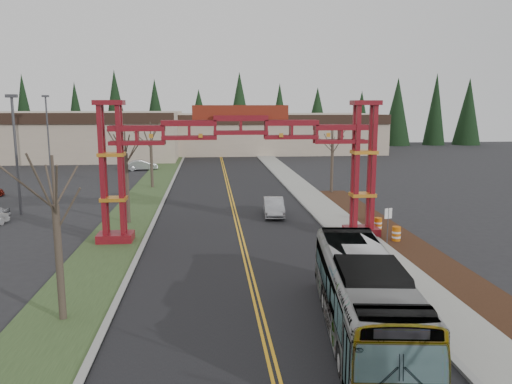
{
  "coord_description": "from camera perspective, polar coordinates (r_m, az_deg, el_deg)",
  "views": [
    {
      "loc": [
        -2.01,
        -13.4,
        8.6
      ],
      "look_at": [
        0.68,
        14.93,
        3.63
      ],
      "focal_mm": 35.0,
      "sensor_mm": 36.0,
      "label": 1
    }
  ],
  "objects": [
    {
      "name": "retail_building_west",
      "position": [
        89.96,
        -23.68,
        5.99
      ],
      "size": [
        46.0,
        22.3,
        7.5
      ],
      "color": "tan",
      "rests_on": "ground"
    },
    {
      "name": "sidewalk_right",
      "position": [
        40.49,
        8.44,
        -2.36
      ],
      "size": [
        2.6,
        110.0,
        0.14
      ],
      "primitive_type": "cube",
      "color": "gray",
      "rests_on": "ground"
    },
    {
      "name": "landscape_strip",
      "position": [
        27.74,
        21.26,
        -8.72
      ],
      "size": [
        2.6,
        50.0,
        0.12
      ],
      "primitive_type": "cube",
      "color": "black",
      "rests_on": "ground"
    },
    {
      "name": "silver_sedan",
      "position": [
        39.18,
        2.03,
        -1.71
      ],
      "size": [
        1.79,
        4.42,
        1.43
      ],
      "primitive_type": "imported",
      "rotation": [
        0.0,
        0.0,
        -0.06
      ],
      "color": "#A5A8AD",
      "rests_on": "ground"
    },
    {
      "name": "bare_tree_median_far",
      "position": [
        53.13,
        -11.94,
        5.67
      ],
      "size": [
        3.01,
        3.01,
        6.89
      ],
      "color": "#382D26",
      "rests_on": "ground"
    },
    {
      "name": "light_pole_near",
      "position": [
        43.22,
        -25.78,
        4.74
      ],
      "size": [
        0.82,
        0.41,
        9.42
      ],
      "color": "#3F3F44",
      "rests_on": "ground"
    },
    {
      "name": "parked_car_far_a",
      "position": [
        68.34,
        -12.96,
        3.0
      ],
      "size": [
        4.4,
        2.4,
        1.38
      ],
      "primitive_type": "imported",
      "rotation": [
        0.0,
        0.0,
        1.81
      ],
      "color": "#ACB0B4",
      "rests_on": "ground"
    },
    {
      "name": "curb_left",
      "position": [
        39.55,
        -11.31,
        -2.74
      ],
      "size": [
        0.3,
        110.0,
        0.15
      ],
      "primitive_type": "cube",
      "color": "gray",
      "rests_on": "ground"
    },
    {
      "name": "conifer_treeline",
      "position": [
        105.45,
        -4.24,
        8.73
      ],
      "size": [
        116.1,
        5.6,
        13.0
      ],
      "color": "black",
      "rests_on": "ground"
    },
    {
      "name": "road",
      "position": [
        39.4,
        -2.37,
        -2.7
      ],
      "size": [
        12.0,
        110.0,
        0.02
      ],
      "primitive_type": "cube",
      "color": "black",
      "rests_on": "ground"
    },
    {
      "name": "lane_line_right",
      "position": [
        39.41,
        -2.19,
        -2.67
      ],
      "size": [
        0.12,
        100.0,
        0.01
      ],
      "primitive_type": "cube",
      "color": "#F1AA1C",
      "rests_on": "road"
    },
    {
      "name": "barrel_mid",
      "position": [
        35.33,
        13.77,
        -3.66
      ],
      "size": [
        0.53,
        0.53,
        0.98
      ],
      "color": "#CB610B",
      "rests_on": "ground"
    },
    {
      "name": "gateway_arch",
      "position": [
        31.57,
        -1.76,
        5.14
      ],
      "size": [
        18.2,
        1.6,
        8.9
      ],
      "color": "maroon",
      "rests_on": "ground"
    },
    {
      "name": "retail_building_east",
      "position": [
        94.26,
        1.92,
        6.8
      ],
      "size": [
        38.0,
        20.3,
        7.0
      ],
      "color": "tan",
      "rests_on": "ground"
    },
    {
      "name": "light_pole_far",
      "position": [
        71.94,
        -22.72,
        6.85
      ],
      "size": [
        0.86,
        0.43,
        9.89
      ],
      "color": "#3F3F44",
      "rests_on": "ground"
    },
    {
      "name": "street_sign",
      "position": [
        31.78,
        14.86,
        -2.99
      ],
      "size": [
        0.52,
        0.21,
        2.35
      ],
      "color": "#3F3F44",
      "rests_on": "ground"
    },
    {
      "name": "barrel_south",
      "position": [
        32.92,
        15.74,
        -4.7
      ],
      "size": [
        0.55,
        0.55,
        1.03
      ],
      "color": "#CB610B",
      "rests_on": "ground"
    },
    {
      "name": "curb_right",
      "position": [
        40.17,
        6.43,
        -2.41
      ],
      "size": [
        0.3,
        110.0,
        0.15
      ],
      "primitive_type": "cube",
      "color": "gray",
      "rests_on": "ground"
    },
    {
      "name": "bare_tree_right_far",
      "position": [
        49.27,
        8.74,
        5.45
      ],
      "size": [
        2.92,
        2.92,
        6.82
      ],
      "color": "#382D26",
      "rests_on": "ground"
    },
    {
      "name": "grass_median",
      "position": [
        39.8,
        -13.96,
        -2.82
      ],
      "size": [
        4.0,
        110.0,
        0.08
      ],
      "primitive_type": "cube",
      "color": "#324723",
      "rests_on": "ground"
    },
    {
      "name": "bare_tree_median_mid",
      "position": [
        37.22,
        -14.7,
        4.23
      ],
      "size": [
        3.18,
        3.18,
        7.25
      ],
      "color": "#382D26",
      "rests_on": "ground"
    },
    {
      "name": "lane_line_left",
      "position": [
        39.39,
        -2.54,
        -2.68
      ],
      "size": [
        0.12,
        100.0,
        0.01
      ],
      "primitive_type": "cube",
      "color": "#F1AA1C",
      "rests_on": "road"
    },
    {
      "name": "transit_bus",
      "position": [
        19.44,
        12.2,
        -11.57
      ],
      "size": [
        3.99,
        11.42,
        3.11
      ],
      "primitive_type": "imported",
      "rotation": [
        0.0,
        0.0,
        -0.13
      ],
      "color": "#B8B9C0",
      "rests_on": "ground"
    },
    {
      "name": "bare_tree_median_near",
      "position": [
        20.92,
        -21.96,
        -1.45
      ],
      "size": [
        2.94,
        2.94,
        6.71
      ],
      "color": "#382D26",
      "rests_on": "ground"
    },
    {
      "name": "barrel_north",
      "position": [
        37.99,
        12.88,
        -2.67
      ],
      "size": [
        0.53,
        0.53,
        0.99
      ],
      "color": "#CB610B",
      "rests_on": "ground"
    }
  ]
}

